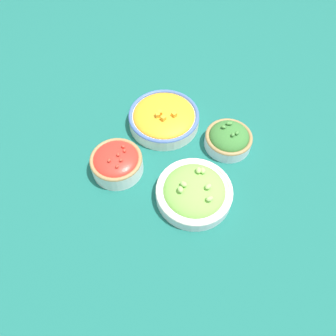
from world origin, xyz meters
TOP-DOWN VIEW (x-y plane):
  - ground_plane at (0.00, 0.00)m, footprint 3.00×3.00m
  - bowl_lettuce at (0.03, 0.10)m, footprint 0.21×0.21m
  - bowl_cherry_tomatoes at (0.06, -0.13)m, footprint 0.15×0.15m
  - bowl_squash at (-0.16, -0.10)m, footprint 0.22×0.22m
  - bowl_broccoli at (-0.18, 0.11)m, footprint 0.14×0.14m

SIDE VIEW (x-z plane):
  - ground_plane at x=0.00m, z-range 0.00..0.00m
  - bowl_lettuce at x=0.03m, z-range -0.01..0.06m
  - bowl_squash at x=-0.16m, z-range -0.01..0.07m
  - bowl_broccoli at x=-0.18m, z-range -0.01..0.07m
  - bowl_cherry_tomatoes at x=0.06m, z-range 0.00..0.08m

